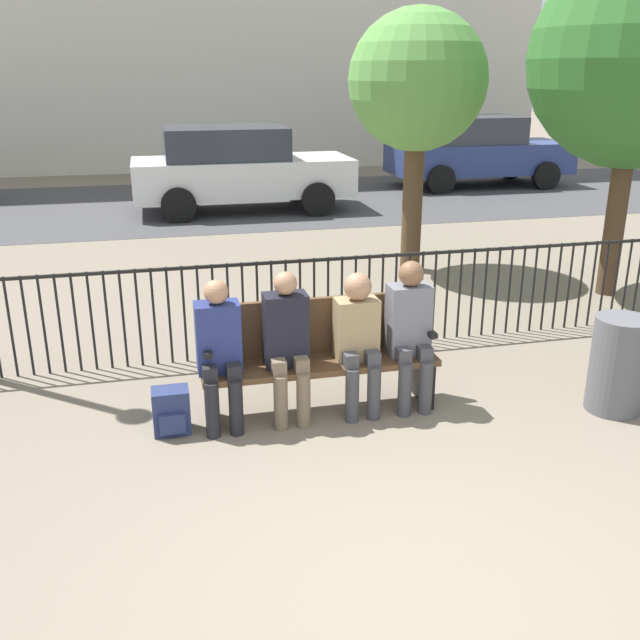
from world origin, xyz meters
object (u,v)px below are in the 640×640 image
(seated_person_2, at_px, (358,335))
(backpack, at_px, (171,411))
(seated_person_0, at_px, (219,348))
(trash_bin, at_px, (618,365))
(parked_car_0, at_px, (476,150))
(tree_1, at_px, (418,83))
(tree_0, at_px, (638,60))
(parked_car_1, at_px, (238,168))
(seated_person_3, at_px, (410,328))
(seated_person_1, at_px, (287,340))
(park_bench, at_px, (318,352))

(seated_person_2, height_order, backpack, seated_person_2)
(seated_person_0, relative_size, trash_bin, 1.48)
(seated_person_2, relative_size, parked_car_0, 0.28)
(tree_1, bearing_deg, backpack, -130.36)
(trash_bin, bearing_deg, tree_0, 56.66)
(backpack, relative_size, tree_0, 0.09)
(parked_car_0, relative_size, trash_bin, 5.24)
(parked_car_1, xyz_separation_m, trash_bin, (1.89, -9.39, -0.44))
(backpack, xyz_separation_m, trash_bin, (3.57, -0.45, 0.22))
(seated_person_3, relative_size, trash_bin, 1.54)
(seated_person_1, xyz_separation_m, tree_1, (2.52, 4.02, 1.82))
(seated_person_3, distance_m, tree_0, 4.73)
(tree_0, bearing_deg, parked_car_1, 120.14)
(seated_person_2, xyz_separation_m, backpack, (-1.50, -0.02, -0.49))
(seated_person_2, bearing_deg, seated_person_1, 179.73)
(park_bench, xyz_separation_m, trash_bin, (2.37, -0.61, -0.10))
(seated_person_2, bearing_deg, backpack, -179.08)
(seated_person_1, xyz_separation_m, seated_person_3, (1.02, 0.00, 0.02))
(seated_person_3, distance_m, parked_car_1, 8.92)
(park_bench, relative_size, seated_person_0, 1.61)
(backpack, height_order, tree_0, tree_0)
(tree_0, height_order, tree_1, tree_0)
(trash_bin, bearing_deg, parked_car_0, 70.53)
(tree_1, distance_m, trash_bin, 4.96)
(parked_car_1, bearing_deg, tree_1, -70.10)
(seated_person_1, height_order, tree_1, tree_1)
(seated_person_0, xyz_separation_m, tree_1, (3.05, 4.03, 1.83))
(park_bench, distance_m, tree_0, 5.33)
(backpack, relative_size, tree_1, 0.10)
(tree_0, relative_size, parked_car_1, 0.95)
(seated_person_0, height_order, seated_person_3, seated_person_3)
(parked_car_1, bearing_deg, seated_person_3, -88.30)
(seated_person_2, distance_m, backpack, 1.57)
(park_bench, xyz_separation_m, backpack, (-1.20, -0.16, -0.32))
(seated_person_1, xyz_separation_m, parked_car_1, (0.75, 8.92, 0.17))
(parked_car_1, distance_m, trash_bin, 9.59)
(seated_person_0, distance_m, parked_car_1, 9.01)
(tree_1, bearing_deg, trash_bin, -88.45)
(seated_person_3, bearing_deg, seated_person_0, -179.90)
(seated_person_2, height_order, seated_person_3, seated_person_3)
(seated_person_2, relative_size, backpack, 3.26)
(parked_car_0, bearing_deg, trash_bin, -109.47)
(trash_bin, bearing_deg, seated_person_0, 171.48)
(backpack, distance_m, parked_car_1, 9.12)
(backpack, distance_m, tree_1, 5.80)
(seated_person_1, height_order, parked_car_0, parked_car_0)
(seated_person_3, relative_size, tree_1, 0.36)
(park_bench, bearing_deg, seated_person_3, -9.84)
(seated_person_1, height_order, tree_0, tree_0)
(tree_1, bearing_deg, seated_person_0, -127.14)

